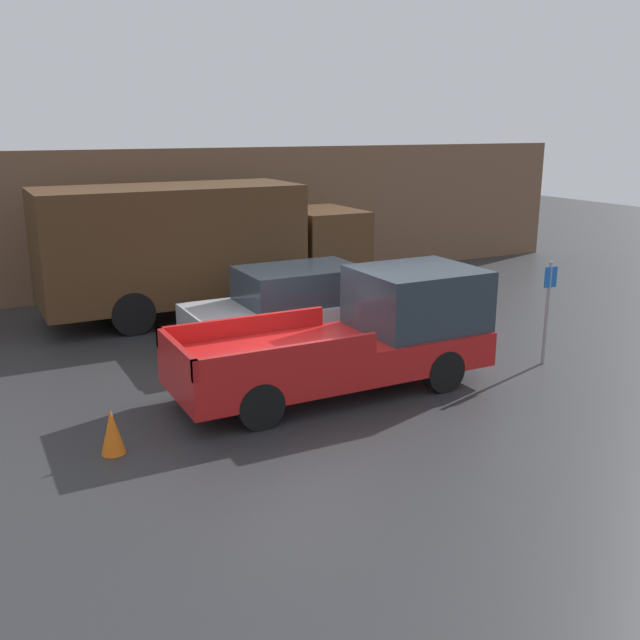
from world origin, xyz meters
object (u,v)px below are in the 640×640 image
car (297,304)px  parking_sign (548,306)px  delivery_truck (198,245)px  pickup_truck (362,335)px  traffic_cone (112,431)px

car → parking_sign: (3.64, -3.56, 0.33)m
delivery_truck → pickup_truck: bearing=-81.6°
pickup_truck → delivery_truck: (-0.92, 6.25, 0.77)m
delivery_truck → traffic_cone: delivery_truck is taller
delivery_truck → traffic_cone: (-3.60, -6.97, -1.38)m
pickup_truck → traffic_cone: (-4.52, -0.72, -0.61)m
car → traffic_cone: 5.98m
pickup_truck → car: bearing=87.0°
delivery_truck → parking_sign: (4.72, -6.83, -0.56)m
pickup_truck → delivery_truck: bearing=98.4°
car → delivery_truck: 3.55m
delivery_truck → parking_sign: size_ratio=3.94×
car → traffic_cone: bearing=-141.6°
car → traffic_cone: car is taller
pickup_truck → traffic_cone: size_ratio=8.36×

